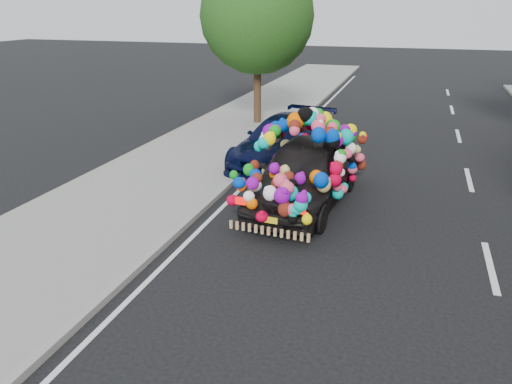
# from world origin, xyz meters

# --- Properties ---
(ground) EXTENTS (100.00, 100.00, 0.00)m
(ground) POSITION_xyz_m (0.00, 0.00, 0.00)
(ground) COLOR black
(ground) RESTS_ON ground
(sidewalk) EXTENTS (4.00, 60.00, 0.12)m
(sidewalk) POSITION_xyz_m (-4.30, 0.00, 0.06)
(sidewalk) COLOR gray
(sidewalk) RESTS_ON ground
(kerb) EXTENTS (0.15, 60.00, 0.13)m
(kerb) POSITION_xyz_m (-2.35, 0.00, 0.07)
(kerb) COLOR gray
(kerb) RESTS_ON ground
(lane_markings) EXTENTS (6.00, 50.00, 0.01)m
(lane_markings) POSITION_xyz_m (3.60, 0.00, 0.01)
(lane_markings) COLOR silver
(lane_markings) RESTS_ON ground
(tree_near_sidewalk) EXTENTS (4.20, 4.20, 6.13)m
(tree_near_sidewalk) POSITION_xyz_m (-3.80, 9.50, 4.02)
(tree_near_sidewalk) COLOR #332114
(tree_near_sidewalk) RESTS_ON ground
(plush_art_car) EXTENTS (2.56, 4.85, 2.18)m
(plush_art_car) POSITION_xyz_m (-0.26, 2.00, 1.12)
(plush_art_car) COLOR black
(plush_art_car) RESTS_ON ground
(navy_sedan) EXTENTS (2.65, 4.93, 1.36)m
(navy_sedan) POSITION_xyz_m (-1.53, 4.92, 0.68)
(navy_sedan) COLOR black
(navy_sedan) RESTS_ON ground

